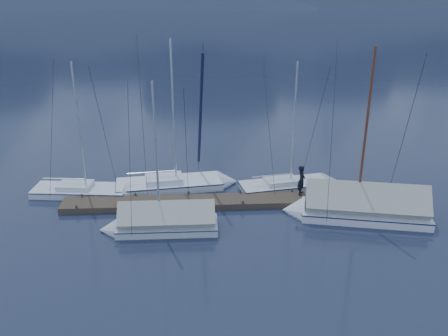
{
  "coord_description": "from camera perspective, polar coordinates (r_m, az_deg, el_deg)",
  "views": [
    {
      "loc": [
        -1.43,
        -21.94,
        11.89
      ],
      "look_at": [
        0.0,
        2.0,
        2.2
      ],
      "focal_mm": 38.0,
      "sensor_mm": 36.0,
      "label": 1
    }
  ],
  "objects": [
    {
      "name": "mooring_posts",
      "position": [
        26.59,
        -1.08,
        -3.72
      ],
      "size": [
        15.12,
        1.52,
        0.35
      ],
      "color": "#382D23",
      "rests_on": "ground"
    },
    {
      "name": "sailboat_open_mid",
      "position": [
        28.96,
        -4.74,
        -1.95
      ],
      "size": [
        7.55,
        3.25,
        9.73
      ],
      "color": "white",
      "rests_on": "ground"
    },
    {
      "name": "sailboat_covered_near",
      "position": [
        26.13,
        15.33,
        -4.71
      ],
      "size": [
        7.95,
        3.9,
        9.92
      ],
      "color": "white",
      "rests_on": "ground"
    },
    {
      "name": "sailboat_covered_far",
      "position": [
        24.19,
        -7.97,
        -6.58
      ],
      "size": [
        5.96,
        2.53,
        8.34
      ],
      "color": "silver",
      "rests_on": "ground"
    },
    {
      "name": "sailboat_open_right",
      "position": [
        29.15,
        8.82,
        -2.03
      ],
      "size": [
        6.53,
        3.0,
        8.35
      ],
      "color": "silver",
      "rests_on": "ground"
    },
    {
      "name": "dock",
      "position": [
        26.72,
        0.0,
        -4.16
      ],
      "size": [
        18.0,
        1.5,
        0.54
      ],
      "color": "#382D23",
      "rests_on": "ground"
    },
    {
      "name": "ground",
      "position": [
        25.0,
        0.28,
        -6.4
      ],
      "size": [
        1000.0,
        1000.0,
        0.0
      ],
      "primitive_type": "plane",
      "color": "black",
      "rests_on": "ground"
    },
    {
      "name": "person",
      "position": [
        27.18,
        9.31,
        -1.46
      ],
      "size": [
        0.6,
        0.73,
        1.73
      ],
      "primitive_type": "imported",
      "rotation": [
        0.0,
        0.0,
        1.23
      ],
      "color": "black",
      "rests_on": "dock"
    },
    {
      "name": "sailboat_open_left",
      "position": [
        28.91,
        -15.34,
        -2.8
      ],
      "size": [
        6.59,
        2.79,
        8.5
      ],
      "color": "silver",
      "rests_on": "ground"
    }
  ]
}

